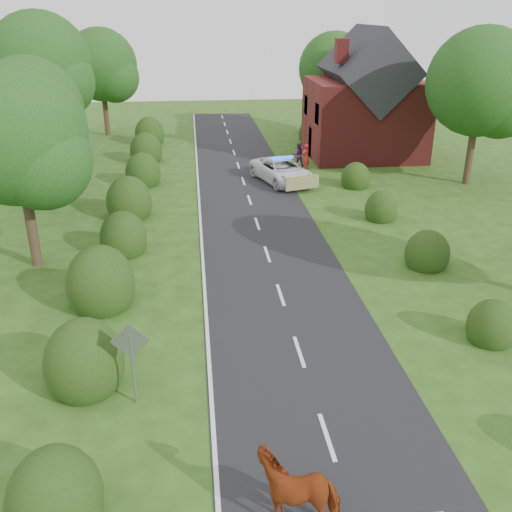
{
  "coord_description": "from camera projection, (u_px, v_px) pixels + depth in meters",
  "views": [
    {
      "loc": [
        -3.1,
        -11.33,
        10.12
      ],
      "look_at": [
        -0.85,
        8.91,
        1.3
      ],
      "focal_mm": 40.0,
      "sensor_mm": 36.0,
      "label": 1
    }
  ],
  "objects": [
    {
      "name": "tree_left_a",
      "position": [
        23.0,
        142.0,
        22.37
      ],
      "size": [
        5.74,
        5.6,
        8.38
      ],
      "color": "#332316",
      "rests_on": "ground"
    },
    {
      "name": "ground",
      "position": [
        327.0,
        437.0,
        14.67
      ],
      "size": [
        120.0,
        120.0,
        0.0
      ],
      "primitive_type": "plane",
      "color": "#2D4616"
    },
    {
      "name": "tree_right_c",
      "position": [
        337.0,
        71.0,
        48.0
      ],
      "size": [
        6.15,
        6.0,
        8.58
      ],
      "color": "#332316",
      "rests_on": "ground"
    },
    {
      "name": "pedestrian_red",
      "position": [
        306.0,
        157.0,
        38.96
      ],
      "size": [
        0.76,
        0.71,
        1.75
      ],
      "primitive_type": "imported",
      "rotation": [
        0.0,
        0.0,
        3.76
      ],
      "color": "#A51F1E",
      "rests_on": "ground"
    },
    {
      "name": "road_markings",
      "position": [
        230.0,
        248.0,
        26.29
      ],
      "size": [
        4.96,
        70.0,
        0.01
      ],
      "color": "white",
      "rests_on": "road"
    },
    {
      "name": "cow",
      "position": [
        298.0,
        490.0,
        12.11
      ],
      "size": [
        2.2,
        1.35,
        1.48
      ],
      "primitive_type": "imported",
      "rotation": [
        0.0,
        0.0,
        -1.7
      ],
      "color": "maroon",
      "rests_on": "ground"
    },
    {
      "name": "road",
      "position": [
        260.0,
        231.0,
        28.34
      ],
      "size": [
        6.0,
        70.0,
        0.02
      ],
      "primitive_type": "cube",
      "color": "black",
      "rests_on": "ground"
    },
    {
      "name": "tree_left_c",
      "position": [
        45.0,
        68.0,
        37.99
      ],
      "size": [
        6.97,
        6.8,
        10.22
      ],
      "color": "#332316",
      "rests_on": "ground"
    },
    {
      "name": "house",
      "position": [
        365.0,
        104.0,
        41.48
      ],
      "size": [
        8.0,
        7.4,
        9.17
      ],
      "color": "maroon",
      "rests_on": "ground"
    },
    {
      "name": "police_van",
      "position": [
        282.0,
        171.0,
        36.08
      ],
      "size": [
        4.01,
        5.87,
        1.64
      ],
      "rotation": [
        0.0,
        0.0,
        0.32
      ],
      "color": "white",
      "rests_on": "ground"
    },
    {
      "name": "hedgerow_right",
      "position": [
        417.0,
        244.0,
        25.34
      ],
      "size": [
        2.1,
        45.78,
        2.1
      ],
      "color": "black",
      "rests_on": "ground"
    },
    {
      "name": "tree_left_d",
      "position": [
        104.0,
        68.0,
        47.74
      ],
      "size": [
        6.15,
        6.0,
        8.89
      ],
      "color": "#332316",
      "rests_on": "ground"
    },
    {
      "name": "road_sign",
      "position": [
        131.0,
        352.0,
        15.33
      ],
      "size": [
        1.06,
        0.08,
        2.53
      ],
      "color": "gray",
      "rests_on": "ground"
    },
    {
      "name": "hedgerow_left",
      "position": [
        118.0,
        248.0,
        24.37
      ],
      "size": [
        2.75,
        50.41,
        3.0
      ],
      "color": "black",
      "rests_on": "ground"
    },
    {
      "name": "tree_right_b",
      "position": [
        486.0,
        87.0,
        33.67
      ],
      "size": [
        6.56,
        6.4,
        9.4
      ],
      "color": "#332316",
      "rests_on": "ground"
    },
    {
      "name": "tree_left_b",
      "position": [
        34.0,
        116.0,
        29.64
      ],
      "size": [
        5.74,
        5.6,
        8.07
      ],
      "color": "#332316",
      "rests_on": "ground"
    },
    {
      "name": "pedestrian_purple",
      "position": [
        298.0,
        155.0,
        39.71
      ],
      "size": [
        0.84,
        0.66,
        1.68
      ],
      "primitive_type": "imported",
      "rotation": [
        0.0,
        0.0,
        3.17
      ],
      "color": "#5C2769",
      "rests_on": "ground"
    }
  ]
}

